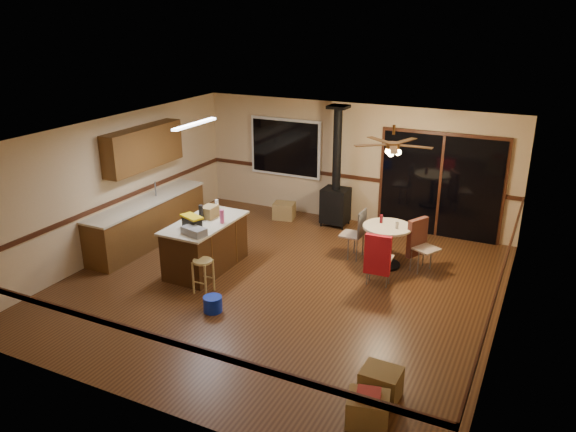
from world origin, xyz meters
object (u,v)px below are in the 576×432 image
Objects in this scene: chair_left at (357,229)px; toolbox_grey at (194,231)px; blue_bucket at (213,304)px; dining_table at (387,239)px; bar_stool at (203,276)px; kitchen_island at (206,245)px; box_under_window at (284,211)px; box_corner_b at (381,383)px; toolbox_black at (192,223)px; box_corner_a at (368,410)px; chair_near at (378,254)px; wood_stove at (336,193)px; chair_right at (418,238)px.

toolbox_grey is at bearing -133.53° from chair_left.
blue_bucket is 0.34× the size of dining_table.
chair_left is at bearing 53.05° from bar_stool.
box_under_window is at bearing 87.63° from kitchen_island.
kitchen_island reaches higher than box_corner_b.
box_corner_b is (3.93, -1.76, -0.81)m from toolbox_black.
blue_bucket is 3.26m from box_corner_a.
dining_table is at bearing 27.80° from kitchen_island.
chair_near is at bearing 23.68° from toolbox_grey.
wood_stove is 2.85× the size of dining_table.
toolbox_grey is 0.60× the size of chair_right.
toolbox_grey is (0.20, -0.59, 0.51)m from kitchen_island.
bar_stool is at bearing 135.71° from blue_bucket.
wood_stove is at bearing 116.90° from box_corner_b.
toolbox_grey is 3.60m from box_under_window.
wood_stove is at bearing 77.92° from bar_stool.
toolbox_black reaches higher than chair_near.
box_under_window is at bearing 126.99° from box_corner_b.
bar_stool is 0.83× the size of chair_right.
dining_table is 1.26× the size of chair_near.
wood_stove is at bearing 68.96° from toolbox_black.
dining_table is at bearing 55.38° from blue_bucket.
toolbox_black is at bearing -139.41° from chair_left.
chair_near is 1.51× the size of box_corner_b.
toolbox_grey is (-1.10, -3.64, 0.24)m from wood_stove.
chair_right is at bearing 49.89° from blue_bucket.
chair_near is at bearing -82.93° from dining_table.
chair_near is at bearing -38.46° from box_under_window.
chair_right reaches higher than box_corner_b.
chair_right reaches higher than blue_bucket.
kitchen_island is at bearing 108.38° from toolbox_grey.
toolbox_black reaches higher than chair_right.
box_corner_b is at bearing -24.18° from toolbox_black.
box_corner_b reaches higher than box_under_window.
box_corner_a is at bearing -83.33° from chair_right.
chair_near is at bearing 105.87° from box_corner_a.
dining_table reaches higher than box_corner_a.
wood_stove is at bearing 146.80° from chair_right.
chair_left is (2.30, 1.62, 0.14)m from kitchen_island.
blue_bucket is 0.42× the size of chair_near.
bar_stool is (-0.82, -3.85, -0.44)m from wood_stove.
toolbox_grey reaches higher than blue_bucket.
wood_stove is 1.75m from chair_left.
dining_table is (2.89, 1.52, 0.08)m from kitchen_island.
toolbox_black is at bearing 130.83° from toolbox_grey.
toolbox_black is (-0.01, -0.35, 0.54)m from kitchen_island.
box_corner_a is (0.93, -3.27, -0.42)m from chair_near.
chair_left is at bearing 125.65° from chair_near.
dining_table is at bearing -26.88° from box_under_window.
blue_bucket is (0.96, -1.27, -0.33)m from kitchen_island.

